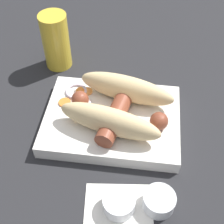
% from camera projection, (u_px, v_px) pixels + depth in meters
% --- Properties ---
extents(ground_plane, '(3.00, 3.00, 0.00)m').
position_uv_depth(ground_plane, '(112.00, 125.00, 0.63)').
color(ground_plane, '#232326').
extents(food_tray, '(0.27, 0.20, 0.03)m').
position_uv_depth(food_tray, '(112.00, 120.00, 0.62)').
color(food_tray, silver).
rests_on(food_tray, ground_plane).
extents(bread_roll, '(0.22, 0.17, 0.06)m').
position_uv_depth(bread_roll, '(119.00, 104.00, 0.60)').
color(bread_roll, '#DBBC84').
rests_on(bread_roll, food_tray).
extents(sausage, '(0.19, 0.16, 0.04)m').
position_uv_depth(sausage, '(118.00, 110.00, 0.60)').
color(sausage, brown).
rests_on(sausage, food_tray).
extents(pickled_veggies, '(0.07, 0.07, 0.01)m').
position_uv_depth(pickled_veggies, '(79.00, 96.00, 0.64)').
color(pickled_veggies, orange).
rests_on(pickled_veggies, food_tray).
extents(napkin, '(0.12, 0.12, 0.00)m').
position_uv_depth(napkin, '(119.00, 215.00, 0.51)').
color(napkin, white).
rests_on(napkin, ground_plane).
extents(condiment_cup_near, '(0.05, 0.05, 0.03)m').
position_uv_depth(condiment_cup_near, '(119.00, 204.00, 0.51)').
color(condiment_cup_near, silver).
rests_on(condiment_cup_near, ground_plane).
extents(condiment_cup_far, '(0.05, 0.05, 0.03)m').
position_uv_depth(condiment_cup_far, '(159.00, 202.00, 0.51)').
color(condiment_cup_far, silver).
rests_on(condiment_cup_far, ground_plane).
extents(drink_glass, '(0.06, 0.06, 0.13)m').
position_uv_depth(drink_glass, '(56.00, 41.00, 0.71)').
color(drink_glass, gold).
rests_on(drink_glass, ground_plane).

